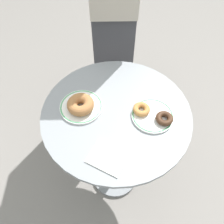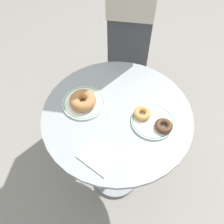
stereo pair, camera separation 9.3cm
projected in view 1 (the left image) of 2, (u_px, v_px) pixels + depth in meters
ground_plane at (115, 175)px, 1.56m from camera, size 7.00×7.00×0.02m
cafe_table at (116, 136)px, 1.13m from camera, size 0.64×0.64×0.72m
plate_left at (81, 107)px, 0.98m from camera, size 0.18×0.18×0.01m
plate_right at (152, 116)px, 0.95m from camera, size 0.17×0.17×0.01m
donut_cinnamon at (81, 104)px, 0.95m from camera, size 0.15×0.15×0.04m
donut_chocolate at (164, 118)px, 0.92m from camera, size 0.10×0.10×0.02m
donut_old_fashioned at (141, 109)px, 0.95m from camera, size 0.08×0.08×0.02m
paper_napkin at (108, 157)px, 0.84m from camera, size 0.14×0.11×0.01m
person_figure at (113, 10)px, 1.25m from camera, size 0.40×0.51×1.67m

